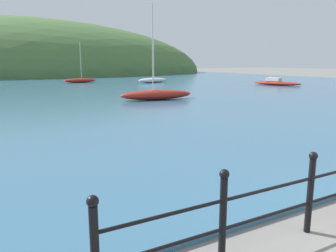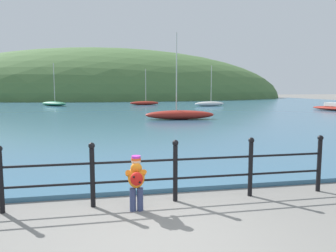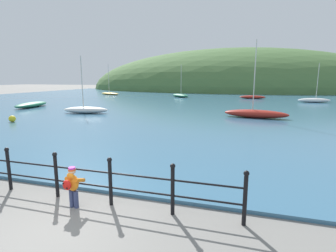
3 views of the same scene
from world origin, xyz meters
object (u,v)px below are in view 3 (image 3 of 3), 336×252
at_px(mooring_buoy, 12,119).
at_px(boat_green_fishing, 180,95).
at_px(child_in_coat, 72,184).
at_px(boat_mid_harbor, 256,113).
at_px(boat_nearest_quay, 86,110).
at_px(boat_red_dinghy, 314,100).
at_px(boat_far_right, 110,93).
at_px(boat_white_sailboat, 252,97).
at_px(boat_twin_mast, 32,105).

bearing_deg(mooring_buoy, boat_green_fishing, 78.75).
height_order(child_in_coat, boat_mid_harbor, boat_mid_harbor).
distance_m(boat_mid_harbor, mooring_buoy, 17.35).
distance_m(boat_nearest_quay, boat_red_dinghy, 26.78).
xyz_separation_m(child_in_coat, boat_far_right, (-19.88, 37.55, -0.29)).
height_order(boat_far_right, boat_white_sailboat, boat_far_right).
distance_m(boat_twin_mast, mooring_buoy, 9.83).
height_order(boat_white_sailboat, boat_mid_harbor, boat_mid_harbor).
bearing_deg(boat_nearest_quay, child_in_coat, -57.05).
bearing_deg(mooring_buoy, boat_white_sailboat, 58.47).
relative_size(boat_nearest_quay, boat_white_sailboat, 1.07).
relative_size(boat_white_sailboat, mooring_buoy, 10.01).
relative_size(boat_nearest_quay, boat_mid_harbor, 0.84).
height_order(boat_nearest_quay, mooring_buoy, boat_nearest_quay).
bearing_deg(boat_green_fishing, boat_mid_harbor, -61.11).
xyz_separation_m(boat_red_dinghy, boat_twin_mast, (-29.09, -14.16, -0.04)).
distance_m(boat_white_sailboat, boat_red_dinghy, 8.24).
bearing_deg(boat_nearest_quay, boat_red_dinghy, 38.38).
height_order(boat_red_dinghy, mooring_buoy, boat_red_dinghy).
bearing_deg(boat_twin_mast, boat_red_dinghy, 25.95).
distance_m(child_in_coat, boat_red_dinghy, 33.06).
xyz_separation_m(boat_far_right, boat_white_sailboat, (24.49, -2.54, 0.05)).
xyz_separation_m(boat_nearest_quay, boat_red_dinghy, (21.00, 16.63, -0.00)).
distance_m(boat_mid_harbor, boat_green_fishing, 22.22).
distance_m(child_in_coat, boat_green_fishing, 35.70).
distance_m(boat_red_dinghy, boat_mid_harbor, 16.81).
height_order(boat_nearest_quay, boat_white_sailboat, boat_nearest_quay).
relative_size(boat_nearest_quay, boat_twin_mast, 0.99).
bearing_deg(boat_far_right, boat_white_sailboat, -5.91).
relative_size(boat_twin_mast, boat_green_fishing, 0.97).
bearing_deg(mooring_buoy, boat_nearest_quay, 68.03).
bearing_deg(mooring_buoy, boat_far_right, 106.46).
relative_size(child_in_coat, boat_far_right, 0.18).
relative_size(boat_white_sailboat, boat_red_dinghy, 0.95).
relative_size(child_in_coat, boat_mid_harbor, 0.18).
height_order(child_in_coat, boat_twin_mast, child_in_coat).
bearing_deg(boat_green_fishing, boat_nearest_quay, -98.33).
bearing_deg(boat_white_sailboat, boat_green_fishing, 179.25).
bearing_deg(boat_far_right, boat_green_fishing, -9.92).
relative_size(child_in_coat, boat_green_fishing, 0.20).
height_order(boat_red_dinghy, boat_twin_mast, boat_red_dinghy).
height_order(boat_white_sailboat, boat_red_dinghy, boat_red_dinghy).
bearing_deg(mooring_buoy, boat_red_dinghy, 43.53).
height_order(boat_far_right, boat_red_dinghy, boat_far_right).
distance_m(boat_far_right, boat_white_sailboat, 24.63).
relative_size(boat_far_right, boat_nearest_quay, 1.14).
xyz_separation_m(boat_red_dinghy, boat_mid_harbor, (-7.20, -15.19, 0.03)).
distance_m(child_in_coat, boat_mid_harbor, 16.35).
xyz_separation_m(boat_far_right, mooring_buoy, (8.46, -28.66, 0.01)).
distance_m(child_in_coat, boat_far_right, 42.49).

